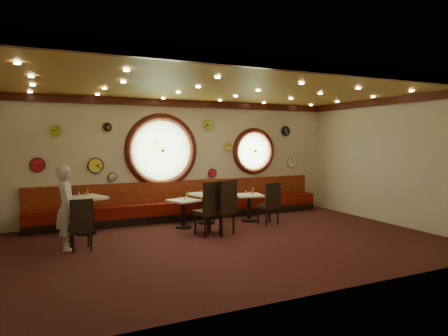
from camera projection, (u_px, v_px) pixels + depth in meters
floor at (231, 243)px, 8.29m from camera, size 9.00×6.00×0.00m
ceiling at (231, 87)px, 8.06m from camera, size 9.00×6.00×0.02m
wall_back at (183, 159)px, 10.89m from camera, size 9.00×0.02×3.20m
wall_front at (328, 179)px, 5.47m from camera, size 9.00×0.02×3.20m
wall_right at (391, 161)px, 10.08m from camera, size 0.02×6.00×3.20m
molding_back at (183, 104)px, 10.74m from camera, size 9.00×0.10×0.18m
molding_front at (327, 68)px, 5.41m from camera, size 9.00×0.10×0.18m
molding_right at (391, 101)px, 9.96m from camera, size 0.10×6.00×0.18m
banquette_base at (187, 216)px, 10.74m from camera, size 8.00×0.55×0.20m
banquette_seat at (187, 206)px, 10.72m from camera, size 8.00×0.55×0.30m
banquette_back at (184, 191)px, 10.89m from camera, size 8.00×0.10×0.55m
porthole_left_glass at (162, 151)px, 10.61m from camera, size 1.66×0.02×1.66m
porthole_left_frame at (162, 151)px, 10.60m from camera, size 1.98×0.18×1.98m
porthole_left_ring at (162, 151)px, 10.57m from camera, size 1.61×0.03×1.61m
porthole_right_glass at (253, 151)px, 11.80m from camera, size 1.10×0.02×1.10m
porthole_right_frame at (254, 151)px, 11.79m from camera, size 1.38×0.18×1.38m
porthole_right_ring at (254, 151)px, 11.76m from camera, size 1.09×0.03×1.09m
wall_clock_0 at (292, 162)px, 12.36m from camera, size 0.34×0.03×0.34m
wall_clock_1 at (55, 131)px, 9.44m from camera, size 0.26×0.03×0.26m
wall_clock_2 at (228, 146)px, 11.40m from camera, size 0.22×0.03×0.22m
wall_clock_3 at (96, 165)px, 9.88m from camera, size 0.36×0.03×0.36m
wall_clock_4 at (38, 165)px, 9.33m from camera, size 0.32×0.03×0.32m
wall_clock_5 at (112, 177)px, 10.07m from camera, size 0.20×0.03×0.20m
wall_clock_6 at (212, 173)px, 11.24m from camera, size 0.24×0.03×0.24m
wall_clock_7 at (285, 131)px, 12.19m from camera, size 0.28×0.03×0.28m
wall_clock_8 at (107, 127)px, 9.94m from camera, size 0.24×0.03×0.24m
wall_clock_9 at (209, 125)px, 11.10m from camera, size 0.30×0.03×0.30m
table_a at (86, 210)px, 9.03m from camera, size 0.99×0.99×0.85m
table_b at (184, 210)px, 9.68m from camera, size 0.80×0.80×0.69m
table_c at (206, 204)px, 10.18m from camera, size 0.84×0.84×0.78m
table_d at (249, 204)px, 10.49m from camera, size 0.76×0.76×0.71m
chair_a at (81, 221)px, 7.64m from camera, size 0.44×0.44×0.63m
chair_b at (210, 205)px, 8.82m from camera, size 0.60×0.60×0.76m
chair_c at (225, 204)px, 8.91m from camera, size 0.69×0.69×0.77m
chair_d at (270, 201)px, 10.00m from camera, size 0.48×0.48×0.66m
condiment_a_salt at (79, 194)px, 9.07m from camera, size 0.04×0.04×0.11m
condiment_b_salt at (180, 198)px, 9.71m from camera, size 0.03×0.03×0.09m
condiment_c_salt at (202, 191)px, 10.17m from camera, size 0.03×0.03×0.09m
condiment_d_salt at (246, 192)px, 10.51m from camera, size 0.03×0.03×0.10m
condiment_a_pepper at (85, 195)px, 9.00m from camera, size 0.03×0.03×0.10m
condiment_b_pepper at (185, 198)px, 9.60m from camera, size 0.03×0.03×0.09m
condiment_c_pepper at (208, 191)px, 10.15m from camera, size 0.04×0.04×0.11m
condiment_d_pepper at (251, 193)px, 10.50m from camera, size 0.03×0.03×0.09m
condiment_a_bottle at (88, 193)px, 9.15m from camera, size 0.04×0.04×0.14m
condiment_b_bottle at (187, 195)px, 9.79m from camera, size 0.05×0.05×0.17m
condiment_c_bottle at (209, 190)px, 10.31m from camera, size 0.05×0.05×0.14m
condiment_d_bottle at (253, 191)px, 10.57m from camera, size 0.05×0.05×0.17m
waiter at (67, 208)px, 7.74m from camera, size 0.41×0.61×1.64m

